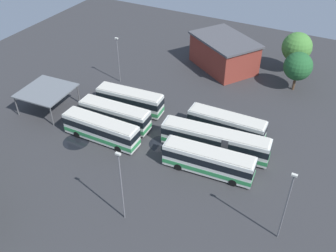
% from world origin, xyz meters
% --- Properties ---
extents(ground_plane, '(92.88, 92.88, 0.00)m').
position_xyz_m(ground_plane, '(0.00, 0.00, 0.00)').
color(ground_plane, '#333335').
extents(bus_row0_slot0, '(10.95, 2.74, 3.44)m').
position_xyz_m(bus_row0_slot0, '(-7.40, -4.56, 1.82)').
color(bus_row0_slot0, silver).
rests_on(bus_row0_slot0, ground_plane).
extents(bus_row0_slot1, '(14.63, 3.94, 3.44)m').
position_xyz_m(bus_row0_slot1, '(-7.36, -0.57, 1.82)').
color(bus_row0_slot1, silver).
rests_on(bus_row0_slot1, ground_plane).
extents(bus_row0_slot2, '(11.61, 3.43, 3.44)m').
position_xyz_m(bus_row0_slot2, '(-8.05, 3.53, 1.82)').
color(bus_row0_slot2, silver).
rests_on(bus_row0_slot2, ground_plane).
extents(bus_row1_slot0, '(10.60, 3.37, 3.44)m').
position_xyz_m(bus_row1_slot0, '(7.97, -3.76, 1.82)').
color(bus_row1_slot0, silver).
rests_on(bus_row1_slot0, ground_plane).
extents(bus_row1_slot1, '(10.79, 2.96, 3.44)m').
position_xyz_m(bus_row1_slot1, '(7.81, 0.60, 1.82)').
color(bus_row1_slot1, silver).
rests_on(bus_row1_slot1, ground_plane).
extents(bus_row1_slot2, '(11.20, 2.65, 3.44)m').
position_xyz_m(bus_row1_slot2, '(7.55, 4.37, 1.82)').
color(bus_row1_slot2, silver).
rests_on(bus_row1_slot2, ground_plane).
extents(depot_building, '(14.53, 13.43, 5.68)m').
position_xyz_m(depot_building, '(0.26, -23.73, 2.86)').
color(depot_building, maroon).
rests_on(depot_building, ground_plane).
extents(maintenance_shelter, '(7.58, 7.68, 3.42)m').
position_xyz_m(maintenance_shelter, '(19.37, 1.80, 3.24)').
color(maintenance_shelter, slate).
rests_on(maintenance_shelter, ground_plane).
extents(lamp_post_by_building, '(0.56, 0.28, 9.43)m').
position_xyz_m(lamp_post_by_building, '(-2.74, 14.55, 5.14)').
color(lamp_post_by_building, slate).
rests_on(lamp_post_by_building, ground_plane).
extents(lamp_post_far_corner, '(0.56, 0.28, 9.09)m').
position_xyz_m(lamp_post_far_corner, '(-18.42, 9.28, 4.97)').
color(lamp_post_far_corner, slate).
rests_on(lamp_post_far_corner, ground_plane).
extents(lamp_post_near_entrance, '(0.56, 0.28, 8.14)m').
position_xyz_m(lamp_post_near_entrance, '(14.29, -10.45, 4.48)').
color(lamp_post_near_entrance, slate).
rests_on(lamp_post_near_entrance, ground_plane).
extents(tree_west_edge, '(4.67, 4.67, 6.70)m').
position_xyz_m(tree_west_edge, '(-13.16, -21.74, 4.35)').
color(tree_west_edge, brown).
rests_on(tree_west_edge, ground_plane).
extents(tree_northeast, '(5.21, 5.21, 7.49)m').
position_xyz_m(tree_northeast, '(-11.58, -27.81, 4.87)').
color(tree_northeast, brown).
rests_on(tree_northeast, ground_plane).
extents(puddle_back_corner, '(2.44, 2.44, 0.01)m').
position_xyz_m(puddle_back_corner, '(11.23, -6.12, 0.00)').
color(puddle_back_corner, black).
rests_on(puddle_back_corner, ground_plane).
extents(puddle_front_lane, '(3.75, 3.75, 0.01)m').
position_xyz_m(puddle_front_lane, '(-0.40, 1.33, 0.00)').
color(puddle_front_lane, black).
rests_on(puddle_front_lane, ground_plane).
extents(puddle_between_rows, '(2.53, 2.53, 0.01)m').
position_xyz_m(puddle_between_rows, '(6.16, -1.89, 0.00)').
color(puddle_between_rows, black).
rests_on(puddle_between_rows, ground_plane).
extents(puddle_centre_drain, '(3.67, 3.67, 0.01)m').
position_xyz_m(puddle_centre_drain, '(10.51, 6.46, 0.00)').
color(puddle_centre_drain, black).
rests_on(puddle_centre_drain, ground_plane).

